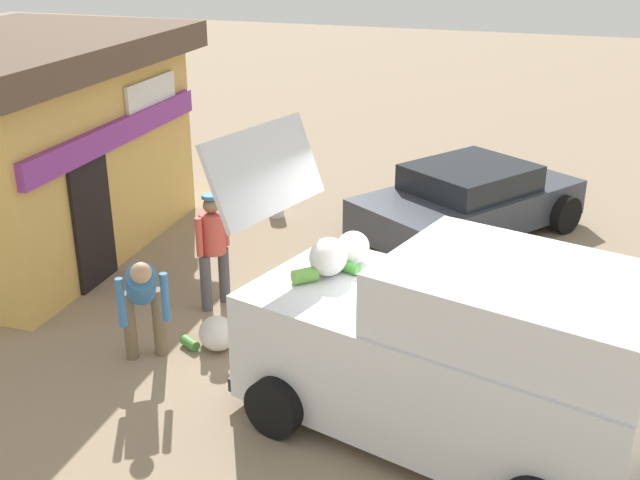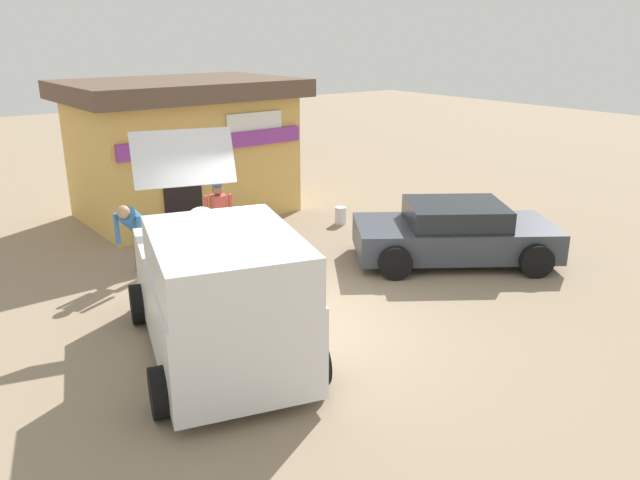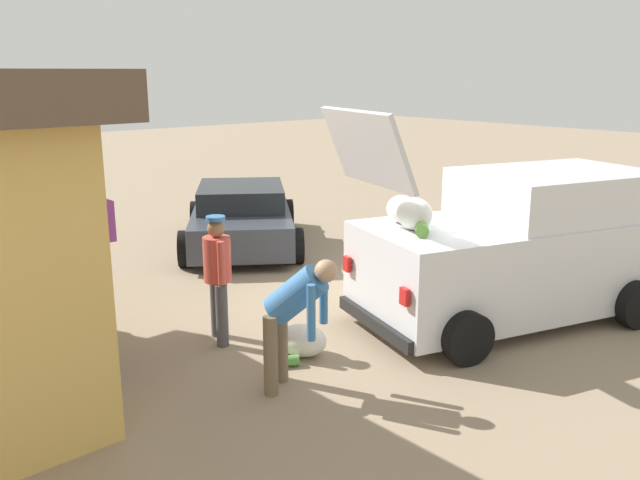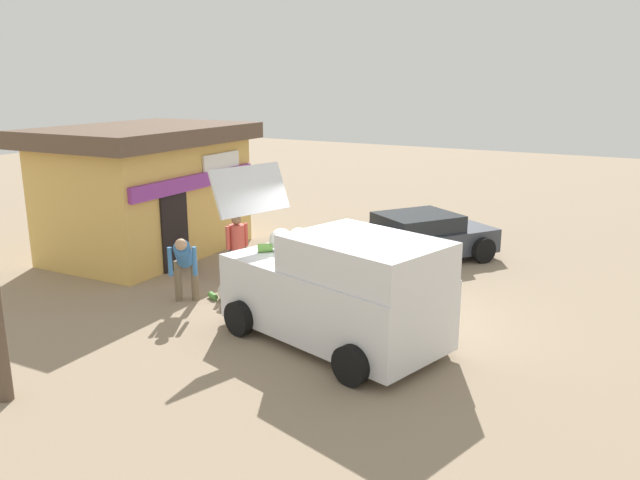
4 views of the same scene
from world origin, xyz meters
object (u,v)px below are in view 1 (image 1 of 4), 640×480
at_px(delivery_van, 457,351).
at_px(vendor_standing, 213,244).
at_px(unloaded_banana_pile, 217,334).
at_px(parked_sedan, 468,201).
at_px(paint_bucket, 276,205).
at_px(customer_bending, 142,296).
at_px(storefront_bar, 26,144).

height_order(delivery_van, vendor_standing, delivery_van).
xyz_separation_m(vendor_standing, unloaded_banana_pile, (-1.01, -0.50, -0.74)).
bearing_deg(parked_sedan, vendor_standing, 142.99).
bearing_deg(paint_bucket, parked_sedan, -85.31).
distance_m(parked_sedan, customer_bending, 6.16).
height_order(delivery_van, unloaded_banana_pile, delivery_van).
xyz_separation_m(delivery_van, vendor_standing, (1.86, 3.54, -0.07)).
relative_size(customer_bending, paint_bucket, 3.54).
height_order(delivery_van, paint_bucket, delivery_van).
xyz_separation_m(vendor_standing, customer_bending, (-1.65, 0.09, -0.01)).
bearing_deg(delivery_van, parked_sedan, 7.19).
xyz_separation_m(parked_sedan, unloaded_banana_pile, (-4.77, 2.33, -0.39)).
relative_size(delivery_van, vendor_standing, 2.93).
relative_size(storefront_bar, delivery_van, 1.18).
bearing_deg(paint_bucket, vendor_standing, -171.88).
bearing_deg(delivery_van, paint_bucket, 37.07).
height_order(parked_sedan, vendor_standing, vendor_standing).
bearing_deg(parked_sedan, delivery_van, -172.81).
height_order(vendor_standing, customer_bending, vendor_standing).
relative_size(parked_sedan, paint_bucket, 10.28).
xyz_separation_m(storefront_bar, customer_bending, (-2.58, -3.47, -0.81)).
relative_size(storefront_bar, paint_bucket, 13.37).
height_order(storefront_bar, parked_sedan, storefront_bar).
bearing_deg(customer_bending, delivery_van, -93.26).
distance_m(storefront_bar, paint_bucket, 4.26).
bearing_deg(customer_bending, storefront_bar, 53.31).
relative_size(delivery_van, unloaded_banana_pile, 5.80).
distance_m(unloaded_banana_pile, paint_bucket, 4.60).
bearing_deg(delivery_van, unloaded_banana_pile, 74.40).
distance_m(storefront_bar, vendor_standing, 3.77).
bearing_deg(paint_bucket, delivery_van, -142.93).
distance_m(vendor_standing, unloaded_banana_pile, 1.35).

